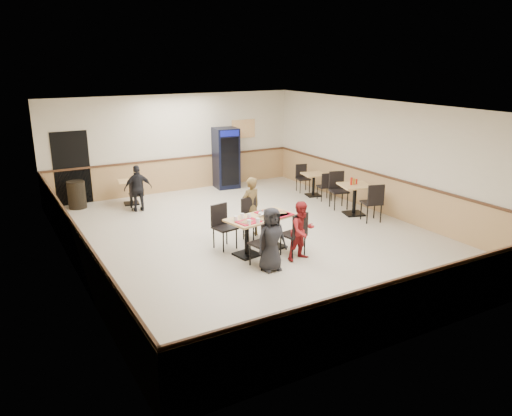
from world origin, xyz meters
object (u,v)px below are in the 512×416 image
back_table (131,189)px  pepsi_cooler (226,158)px  diner_man_opposite (251,207)px  side_table_near (355,195)px  side_table_far (314,181)px  diner_woman_left (271,239)px  diner_woman_right (302,231)px  lone_diner (138,188)px  main_table (260,228)px  trash_bin (77,195)px

back_table → pepsi_cooler: pepsi_cooler is taller
diner_man_opposite → side_table_near: diner_man_opposite is taller
side_table_far → back_table: side_table_far is taller
diner_woman_left → pepsi_cooler: pepsi_cooler is taller
diner_woman_right → back_table: bearing=102.9°
diner_man_opposite → pepsi_cooler: size_ratio=0.74×
diner_man_opposite → lone_diner: diner_man_opposite is taller
lone_diner → pepsi_cooler: 3.47m
main_table → trash_bin: size_ratio=2.07×
main_table → side_table_far: bearing=30.0°
back_table → diner_woman_right: bearing=-71.8°
diner_woman_right → pepsi_cooler: 6.37m
main_table → diner_woman_left: 1.02m
diner_woman_left → diner_woman_right: bearing=11.9°
diner_woman_left → trash_bin: diner_woman_left is taller
back_table → pepsi_cooler: 3.32m
diner_woman_left → pepsi_cooler: size_ratio=0.67×
diner_man_opposite → back_table: diner_man_opposite is taller
diner_man_opposite → trash_bin: diner_man_opposite is taller
diner_man_opposite → side_table_near: size_ratio=1.49×
back_table → trash_bin: bearing=166.2°
diner_woman_right → diner_woman_left: bearing=-174.9°
diner_man_opposite → lone_diner: (-1.69, 3.27, -0.07)m
main_table → diner_man_opposite: diner_man_opposite is taller
diner_woman_right → side_table_near: (3.00, 1.88, -0.08)m
diner_man_opposite → trash_bin: size_ratio=1.85×
lone_diner → pepsi_cooler: bearing=-152.2°
main_table → diner_woman_right: 0.97m
back_table → trash_bin: size_ratio=0.96×
diner_man_opposite → diner_woman_left: bearing=63.2°
diner_woman_right → diner_man_opposite: size_ratio=0.88×
lone_diner → side_table_near: bearing=155.2°
side_table_far → pepsi_cooler: 2.95m
lone_diner → side_table_far: lone_diner is taller
main_table → back_table: 5.20m
main_table → trash_bin: 6.06m
main_table → back_table: size_ratio=2.14×
diner_woman_left → pepsi_cooler: (2.17, 6.37, 0.32)m
diner_woman_right → diner_man_opposite: 1.80m
diner_man_opposite → diner_woman_right: bearing=87.7°
side_table_far → diner_woman_left: bearing=-134.2°
diner_woman_right → back_table: (-1.92, 5.83, -0.17)m
back_table → trash_bin: 1.47m
trash_bin → back_table: bearing=-13.8°
lone_diner → diner_man_opposite: bearing=125.5°
diner_man_opposite → lone_diner: size_ratio=1.11×
main_table → lone_diner: 4.46m
diner_man_opposite → back_table: size_ratio=1.91×
back_table → side_table_near: bearing=-38.8°
diner_woman_left → side_table_near: (3.83, 2.03, -0.10)m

